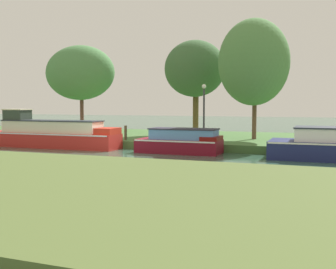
# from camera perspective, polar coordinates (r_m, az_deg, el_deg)

# --- Properties ---
(ground_plane) EXTENTS (120.00, 120.00, 0.00)m
(ground_plane) POSITION_cam_1_polar(r_m,az_deg,el_deg) (20.97, -7.68, -2.50)
(ground_plane) COLOR #345947
(riverbank_far) EXTENTS (72.00, 10.00, 0.40)m
(riverbank_far) POSITION_cam_1_polar(r_m,az_deg,el_deg) (27.29, -0.70, -0.48)
(riverbank_far) COLOR #446B35
(riverbank_far) RESTS_ON ground_plane
(red_barge) EXTENTS (9.36, 1.61, 2.13)m
(red_barge) POSITION_cam_1_polar(r_m,az_deg,el_deg) (24.54, -16.40, -0.02)
(red_barge) COLOR red
(red_barge) RESTS_ON ground_plane
(maroon_narrowboat) EXTENTS (4.16, 1.63, 1.23)m
(maroon_narrowboat) POSITION_cam_1_polar(r_m,az_deg,el_deg) (20.72, 1.80, -1.00)
(maroon_narrowboat) COLOR maroon
(maroon_narrowboat) RESTS_ON ground_plane
(navy_cruiser) EXTENTS (4.09, 2.38, 1.42)m
(navy_cruiser) POSITION_cam_1_polar(r_m,az_deg,el_deg) (19.62, 20.01, -1.38)
(navy_cruiser) COLOR navy
(navy_cruiser) RESTS_ON ground_plane
(willow_tree_left) EXTENTS (5.42, 3.48, 6.26)m
(willow_tree_left) POSITION_cam_1_polar(r_m,az_deg,el_deg) (31.61, -11.87, 8.17)
(willow_tree_left) COLOR brown
(willow_tree_left) RESTS_ON riverbank_far
(willow_tree_centre) EXTENTS (4.05, 3.35, 6.17)m
(willow_tree_centre) POSITION_cam_1_polar(r_m,az_deg,el_deg) (27.90, 3.64, 8.86)
(willow_tree_centre) COLOR brown
(willow_tree_centre) RESTS_ON riverbank_far
(willow_tree_right) EXTENTS (3.95, 3.32, 6.75)m
(willow_tree_right) POSITION_cam_1_polar(r_m,az_deg,el_deg) (24.16, 11.54, 9.57)
(willow_tree_right) COLOR brown
(willow_tree_right) RESTS_ON riverbank_far
(lamp_post) EXTENTS (0.24, 0.24, 3.08)m
(lamp_post) POSITION_cam_1_polar(r_m,az_deg,el_deg) (22.79, 4.89, 3.91)
(lamp_post) COLOR #333338
(lamp_post) RESTS_ON riverbank_far
(mooring_post_near) EXTENTS (0.17, 0.17, 0.76)m
(mooring_post_near) POSITION_cam_1_polar(r_m,az_deg,el_deg) (22.36, 1.75, -0.03)
(mooring_post_near) COLOR #4F2E20
(mooring_post_near) RESTS_ON riverbank_far
(mooring_post_far) EXTENTS (0.15, 0.15, 0.81)m
(mooring_post_far) POSITION_cam_1_polar(r_m,az_deg,el_deg) (23.62, -5.77, 0.23)
(mooring_post_far) COLOR #46402C
(mooring_post_far) RESTS_ON riverbank_far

